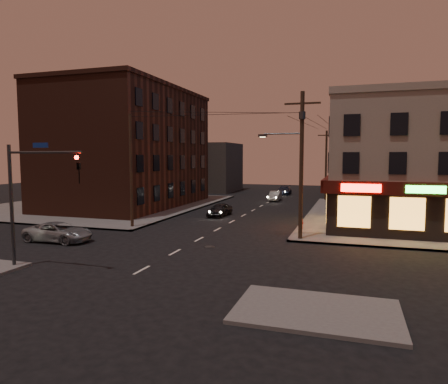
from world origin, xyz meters
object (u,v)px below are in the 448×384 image
at_px(sedan_near, 220,210).
at_px(sedan_far, 284,190).
at_px(suv_cross, 59,232).
at_px(sedan_mid, 275,196).
at_px(fire_hydrant, 301,223).

relative_size(sedan_near, sedan_far, 0.82).
relative_size(suv_cross, sedan_near, 1.26).
height_order(suv_cross, sedan_near, suv_cross).
distance_m(suv_cross, sedan_near, 15.93).
relative_size(sedan_mid, sedan_far, 0.84).
bearing_deg(suv_cross, sedan_mid, -18.03).
distance_m(sedan_mid, sedan_far, 8.94).
xyz_separation_m(sedan_near, sedan_far, (2.36, 24.11, 0.02)).
xyz_separation_m(suv_cross, sedan_far, (9.16, 38.52, 0.01)).
bearing_deg(fire_hydrant, suv_cross, -148.89).
bearing_deg(sedan_near, fire_hydrant, -26.75).
xyz_separation_m(sedan_near, sedan_mid, (2.58, 15.17, -0.00)).
distance_m(suv_cross, sedan_far, 39.59).
bearing_deg(suv_cross, sedan_far, -13.81).
xyz_separation_m(sedan_near, fire_hydrant, (8.48, -5.19, -0.05)).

